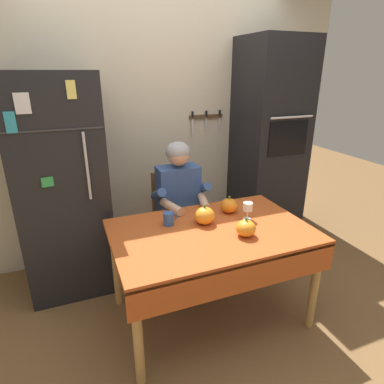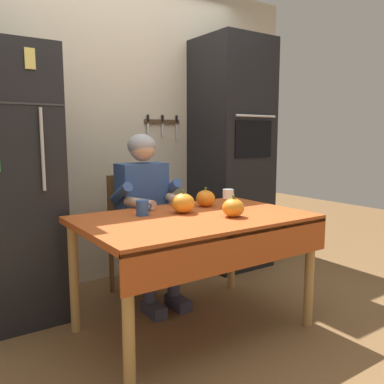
{
  "view_description": "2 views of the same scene",
  "coord_description": "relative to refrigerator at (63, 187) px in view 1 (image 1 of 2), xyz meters",
  "views": [
    {
      "loc": [
        -0.88,
        -1.75,
        1.8
      ],
      "look_at": [
        -0.12,
        0.18,
        1.01
      ],
      "focal_mm": 30.2,
      "sensor_mm": 36.0,
      "label": 1
    },
    {
      "loc": [
        -1.4,
        -1.92,
        1.24
      ],
      "look_at": [
        0.1,
        0.26,
        0.86
      ],
      "focal_mm": 37.64,
      "sensor_mm": 36.0,
      "label": 2
    }
  ],
  "objects": [
    {
      "name": "wine_glass",
      "position": [
        1.27,
        -0.81,
        -0.06
      ],
      "size": [
        0.07,
        0.07,
        0.14
      ],
      "color": "white",
      "rests_on": "dining_table"
    },
    {
      "name": "coffee_mug",
      "position": [
        0.69,
        -0.68,
        -0.11
      ],
      "size": [
        0.11,
        0.08,
        0.1
      ],
      "color": "#2D569E",
      "rests_on": "dining_table"
    },
    {
      "name": "seated_person",
      "position": [
        0.93,
        -0.28,
        -0.16
      ],
      "size": [
        0.47,
        0.55,
        1.25
      ],
      "color": "#38384C",
      "rests_on": "ground"
    },
    {
      "name": "refrigerator",
      "position": [
        0.0,
        0.0,
        0.0
      ],
      "size": [
        0.68,
        0.71,
        1.8
      ],
      "color": "black",
      "rests_on": "ground"
    },
    {
      "name": "back_wall_assembly",
      "position": [
        1.0,
        0.39,
        0.4
      ],
      "size": [
        3.7,
        0.13,
        2.6
      ],
      "color": "beige",
      "rests_on": "ground"
    },
    {
      "name": "ground_plane",
      "position": [
        0.95,
        -0.96,
        -0.9
      ],
      "size": [
        10.0,
        10.0,
        0.0
      ],
      "primitive_type": "plane",
      "color": "brown",
      "rests_on": "ground"
    },
    {
      "name": "pumpkin_large",
      "position": [
        1.2,
        -0.64,
        -0.1
      ],
      "size": [
        0.13,
        0.13,
        0.14
      ],
      "color": "orange",
      "rests_on": "dining_table"
    },
    {
      "name": "pumpkin_small",
      "position": [
        1.13,
        -1.03,
        -0.1
      ],
      "size": [
        0.14,
        0.14,
        0.14
      ],
      "color": "orange",
      "rests_on": "dining_table"
    },
    {
      "name": "dining_table",
      "position": [
        0.95,
        -0.88,
        -0.24
      ],
      "size": [
        1.4,
        0.9,
        0.74
      ],
      "color": "tan",
      "rests_on": "ground"
    },
    {
      "name": "chair_behind_person",
      "position": [
        0.93,
        -0.09,
        -0.39
      ],
      "size": [
        0.4,
        0.4,
        0.93
      ],
      "color": "brown",
      "rests_on": "ground"
    },
    {
      "name": "pumpkin_medium",
      "position": [
        0.94,
        -0.75,
        -0.1
      ],
      "size": [
        0.15,
        0.15,
        0.15
      ],
      "color": "orange",
      "rests_on": "dining_table"
    },
    {
      "name": "wall_oven",
      "position": [
        2.0,
        0.04,
        0.15
      ],
      "size": [
        0.6,
        0.64,
        2.1
      ],
      "color": "black",
      "rests_on": "ground"
    }
  ]
}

